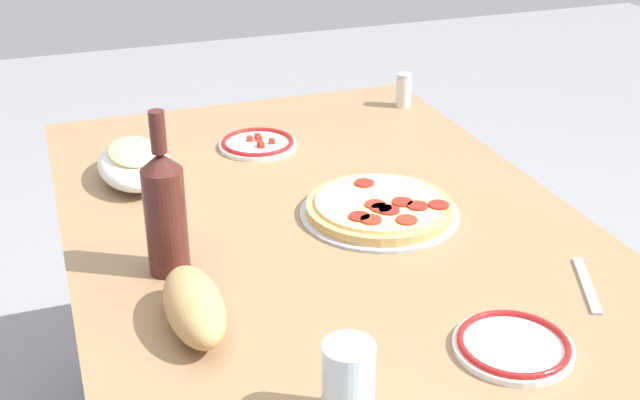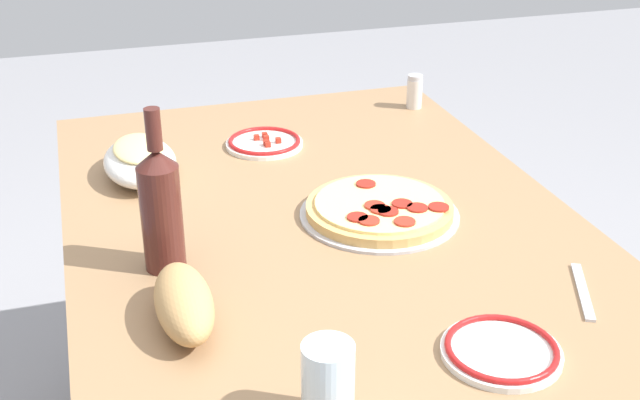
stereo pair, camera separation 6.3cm
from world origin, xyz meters
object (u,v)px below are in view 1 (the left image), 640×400
at_px(dining_table, 320,265).
at_px(bread_loaf, 194,306).
at_px(side_plate_near, 513,345).
at_px(side_plate_far, 258,143).
at_px(wine_bottle, 165,210).
at_px(spice_shaker, 404,90).
at_px(baked_pasta_dish, 135,162).
at_px(pepperoni_pizza, 380,208).
at_px(water_glass, 348,383).

xyz_separation_m(dining_table, bread_loaf, (0.29, -0.30, 0.15)).
distance_m(dining_table, side_plate_near, 0.53).
bearing_deg(bread_loaf, dining_table, 133.99).
bearing_deg(side_plate_far, side_plate_near, 9.28).
bearing_deg(wine_bottle, spice_shaker, 130.74).
relative_size(dining_table, side_plate_far, 7.64).
distance_m(baked_pasta_dish, side_plate_far, 0.30).
bearing_deg(dining_table, bread_loaf, -46.01).
bearing_deg(side_plate_far, wine_bottle, -31.10).
xyz_separation_m(pepperoni_pizza, wine_bottle, (0.07, -0.42, 0.10)).
bearing_deg(dining_table, spice_shaker, 141.14).
bearing_deg(bread_loaf, pepperoni_pizza, 121.51).
bearing_deg(pepperoni_pizza, spice_shaker, 151.21).
height_order(pepperoni_pizza, water_glass, water_glass).
height_order(water_glass, bread_loaf, water_glass).
bearing_deg(water_glass, pepperoni_pizza, 152.74).
height_order(pepperoni_pizza, wine_bottle, wine_bottle).
bearing_deg(bread_loaf, baked_pasta_dish, -179.26).
distance_m(dining_table, baked_pasta_dish, 0.44).
bearing_deg(side_plate_near, side_plate_far, -170.72).
relative_size(wine_bottle, side_plate_far, 1.62).
xyz_separation_m(wine_bottle, side_plate_near, (0.39, 0.43, -0.11)).
relative_size(baked_pasta_dish, side_plate_far, 1.35).
bearing_deg(wine_bottle, water_glass, 18.39).
bearing_deg(spice_shaker, wine_bottle, -49.26).
distance_m(side_plate_near, spice_shaker, 1.05).
xyz_separation_m(wine_bottle, side_plate_far, (-0.48, 0.29, -0.11)).
bearing_deg(baked_pasta_dish, wine_bottle, 0.27).
bearing_deg(water_glass, wine_bottle, -161.61).
bearing_deg(side_plate_near, spice_shaker, 164.06).
relative_size(pepperoni_pizza, side_plate_far, 1.73).
bearing_deg(dining_table, wine_bottle, -70.17).
height_order(wine_bottle, bread_loaf, wine_bottle).
bearing_deg(dining_table, side_plate_far, -176.50).
bearing_deg(side_plate_near, bread_loaf, -116.37).
xyz_separation_m(side_plate_far, bread_loaf, (0.66, -0.28, 0.03)).
xyz_separation_m(side_plate_near, side_plate_far, (-0.87, -0.14, 0.00)).
relative_size(baked_pasta_dish, bread_loaf, 1.16).
height_order(baked_pasta_dish, bread_loaf, bread_loaf).
bearing_deg(bread_loaf, side_plate_near, 63.63).
xyz_separation_m(pepperoni_pizza, baked_pasta_dish, (-0.32, -0.42, 0.03)).
height_order(side_plate_near, side_plate_far, side_plate_far).
bearing_deg(spice_shaker, baked_pasta_dish, -72.21).
xyz_separation_m(dining_table, spice_shaker, (-0.51, 0.41, 0.16)).
bearing_deg(baked_pasta_dish, side_plate_near, 28.95).
bearing_deg(side_plate_near, baked_pasta_dish, -151.05).
relative_size(wine_bottle, water_glass, 2.48).
distance_m(side_plate_far, bread_loaf, 0.72).
height_order(dining_table, bread_loaf, bread_loaf).
relative_size(baked_pasta_dish, water_glass, 2.07).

